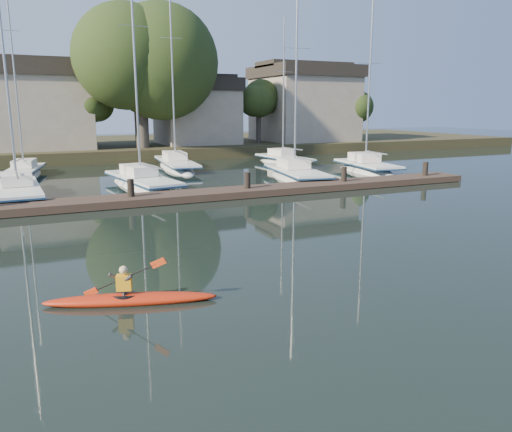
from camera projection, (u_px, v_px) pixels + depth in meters
name	position (u px, v px, depth m)	size (l,w,h in m)	color
ground	(360.00, 292.00, 12.44)	(160.00, 160.00, 0.00)	black
kayak	(130.00, 297.00, 11.71)	(4.02, 1.73, 1.29)	#B1380D
dock	(192.00, 195.00, 24.85)	(34.00, 2.00, 1.80)	#453227
sailboat_1	(19.00, 202.00, 25.36)	(2.51, 8.67, 14.04)	white
sailboat_2	(143.00, 190.00, 28.76)	(3.46, 9.40, 15.20)	white
sailboat_3	(296.00, 182.00, 31.89)	(3.66, 8.91, 13.96)	white
sailboat_4	(366.00, 175.00, 35.49)	(3.32, 7.90, 13.01)	white
sailboat_5	(24.00, 179.00, 33.14)	(3.30, 8.32, 13.43)	white
sailboat_6	(176.00, 171.00, 37.50)	(2.97, 10.22, 16.03)	white
sailboat_7	(284.00, 166.00, 40.64)	(2.57, 7.92, 12.57)	white
shore	(126.00, 121.00, 48.24)	(90.00, 25.25, 12.75)	#32381C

